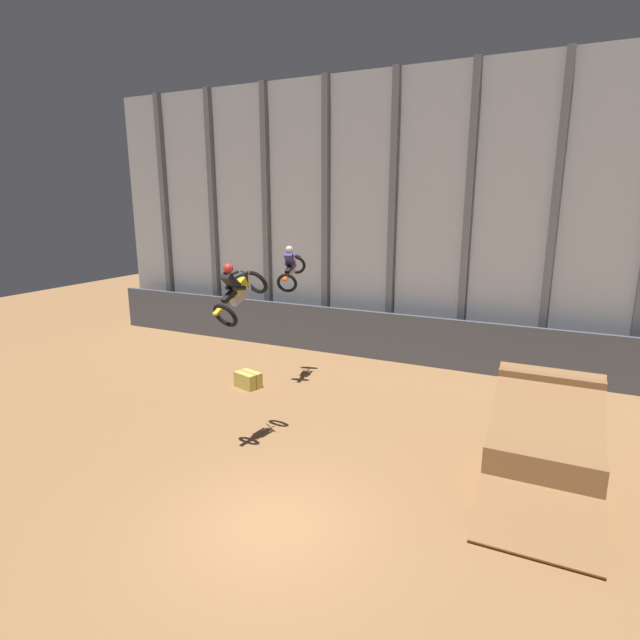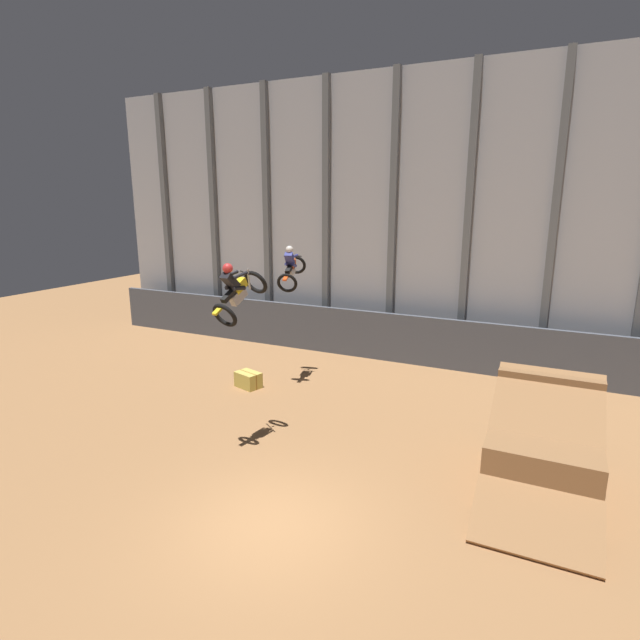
{
  "view_description": "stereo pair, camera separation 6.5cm",
  "coord_description": "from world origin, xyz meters",
  "px_view_note": "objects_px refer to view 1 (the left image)",
  "views": [
    {
      "loc": [
        4.79,
        -7.78,
        6.56
      ],
      "look_at": [
        -1.89,
        6.31,
        2.83
      ],
      "focal_mm": 28.0,
      "sensor_mm": 36.0,
      "label": 1
    },
    {
      "loc": [
        4.85,
        -7.76,
        6.56
      ],
      "look_at": [
        -1.89,
        6.31,
        2.83
      ],
      "focal_mm": 28.0,
      "sensor_mm": 36.0,
      "label": 2
    }
  ],
  "objects_px": {
    "rider_bike_left_air": "(291,268)",
    "rider_bike_right_air": "(238,292)",
    "hay_bale_trackside": "(248,380)",
    "dirt_ramp": "(543,449)"
  },
  "relations": [
    {
      "from": "rider_bike_left_air",
      "to": "rider_bike_right_air",
      "type": "relative_size",
      "value": 1.02
    },
    {
      "from": "hay_bale_trackside",
      "to": "dirt_ramp",
      "type": "bearing_deg",
      "value": -13.54
    },
    {
      "from": "rider_bike_left_air",
      "to": "hay_bale_trackside",
      "type": "bearing_deg",
      "value": -142.62
    },
    {
      "from": "dirt_ramp",
      "to": "rider_bike_left_air",
      "type": "relative_size",
      "value": 2.27
    },
    {
      "from": "rider_bike_right_air",
      "to": "hay_bale_trackside",
      "type": "bearing_deg",
      "value": 129.05
    },
    {
      "from": "dirt_ramp",
      "to": "rider_bike_left_air",
      "type": "height_order",
      "value": "rider_bike_left_air"
    },
    {
      "from": "rider_bike_right_air",
      "to": "hay_bale_trackside",
      "type": "relative_size",
      "value": 1.81
    },
    {
      "from": "rider_bike_left_air",
      "to": "hay_bale_trackside",
      "type": "distance_m",
      "value": 4.3
    },
    {
      "from": "rider_bike_right_air",
      "to": "dirt_ramp",
      "type": "bearing_deg",
      "value": 17.61
    },
    {
      "from": "dirt_ramp",
      "to": "hay_bale_trackside",
      "type": "bearing_deg",
      "value": 166.46
    }
  ]
}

